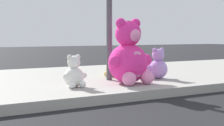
% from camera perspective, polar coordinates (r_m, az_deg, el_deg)
% --- Properties ---
extents(sidewalk, '(28.00, 4.40, 0.15)m').
position_cam_1_polar(sidewalk, '(6.76, -11.24, -3.26)').
color(sidewalk, '#9E9B93').
rests_on(sidewalk, ground_plane).
extents(plush_pink_large, '(0.90, 0.79, 1.16)m').
position_cam_1_polar(plush_pink_large, '(5.91, 2.97, 0.96)').
color(plush_pink_large, '#F22D93').
rests_on(plush_pink_large, sidewalk).
extents(plush_tan, '(0.43, 0.37, 0.55)m').
position_cam_1_polar(plush_tan, '(6.90, 4.08, -0.55)').
color(plush_tan, tan).
rests_on(plush_tan, sidewalk).
extents(plush_yellow, '(0.36, 0.37, 0.51)m').
position_cam_1_polar(plush_yellow, '(6.96, 0.19, -0.64)').
color(plush_yellow, yellow).
rests_on(plush_yellow, sidewalk).
extents(plush_lavender, '(0.48, 0.42, 0.62)m').
position_cam_1_polar(plush_lavender, '(6.66, 7.84, -0.55)').
color(plush_lavender, '#B28CD8').
rests_on(plush_lavender, sidewalk).
extents(plush_white, '(0.42, 0.37, 0.54)m').
position_cam_1_polar(plush_white, '(5.51, -6.50, -1.92)').
color(plush_white, white).
rests_on(plush_white, sidewalk).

